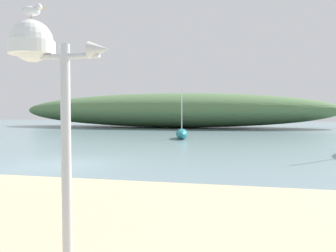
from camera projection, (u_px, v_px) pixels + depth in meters
name	position (u px, v px, depth m)	size (l,w,h in m)	color
ground_plane	(66.00, 164.00, 14.53)	(120.00, 120.00, 0.00)	gray
distant_hill	(172.00, 110.00, 46.06)	(42.85, 11.31, 4.56)	#517547
mast_structure	(41.00, 64.00, 4.17)	(1.29, 0.56, 3.21)	silver
seagull_on_radar	(32.00, 10.00, 4.17)	(0.26, 0.21, 0.21)	orange
sailboat_mid_channel	(182.00, 134.00, 27.54)	(1.50, 3.17, 4.08)	teal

